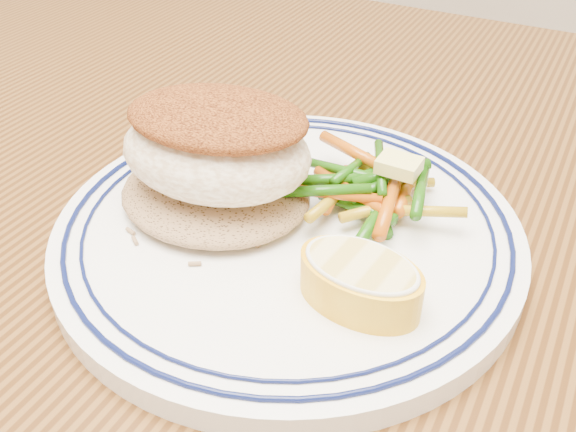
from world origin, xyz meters
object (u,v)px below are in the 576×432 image
(dining_table, at_px, (314,363))
(lemon_wedge, at_px, (360,280))
(plate, at_px, (288,230))
(rice_pilaf, at_px, (215,189))
(fish_fillet, at_px, (216,143))
(vegetable_pile, at_px, (369,189))

(dining_table, xyz_separation_m, lemon_wedge, (0.04, -0.04, 0.13))
(plate, height_order, rice_pilaf, rice_pilaf)
(plate, bearing_deg, rice_pilaf, -175.53)
(fish_fillet, xyz_separation_m, vegetable_pile, (0.08, 0.04, -0.03))
(rice_pilaf, height_order, vegetable_pile, vegetable_pile)
(dining_table, xyz_separation_m, plate, (-0.02, -0.00, 0.11))
(fish_fillet, height_order, vegetable_pile, fish_fillet)
(rice_pilaf, xyz_separation_m, lemon_wedge, (0.11, -0.04, 0.00))
(fish_fillet, height_order, lemon_wedge, fish_fillet)
(lemon_wedge, bearing_deg, dining_table, 135.42)
(fish_fillet, bearing_deg, dining_table, 5.19)
(rice_pilaf, height_order, lemon_wedge, lemon_wedge)
(dining_table, bearing_deg, rice_pilaf, -176.75)
(lemon_wedge, bearing_deg, rice_pilaf, 161.11)
(lemon_wedge, bearing_deg, fish_fillet, 161.26)
(dining_table, height_order, plate, plate)
(plate, bearing_deg, lemon_wedge, -33.61)
(dining_table, height_order, rice_pilaf, rice_pilaf)
(rice_pilaf, relative_size, vegetable_pile, 1.07)
(rice_pilaf, bearing_deg, vegetable_pile, 26.25)
(dining_table, distance_m, rice_pilaf, 0.14)
(fish_fillet, bearing_deg, lemon_wedge, -18.74)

